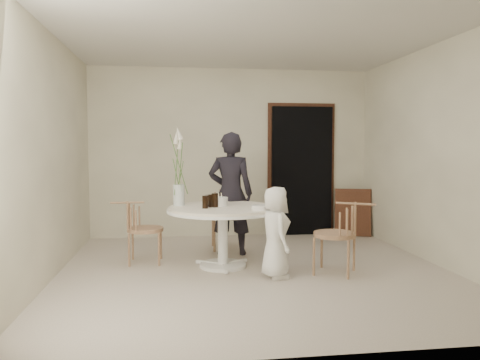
{
  "coord_description": "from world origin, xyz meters",
  "views": [
    {
      "loc": [
        -0.9,
        -5.28,
        1.44
      ],
      "look_at": [
        -0.13,
        0.3,
        1.04
      ],
      "focal_mm": 35.0,
      "sensor_mm": 36.0,
      "label": 1
    }
  ],
  "objects": [
    {
      "name": "cola_tumbler_a",
      "position": [
        -0.45,
        0.22,
        0.81
      ],
      "size": [
        0.1,
        0.1,
        0.17
      ],
      "primitive_type": "cylinder",
      "rotation": [
        0.0,
        0.0,
        0.36
      ],
      "color": "black",
      "rests_on": "table"
    },
    {
      "name": "birthday_cake",
      "position": [
        -0.39,
        0.32,
        0.78
      ],
      "size": [
        0.22,
        0.22,
        0.16
      ],
      "rotation": [
        0.0,
        0.0,
        -0.43
      ],
      "color": "white",
      "rests_on": "table"
    },
    {
      "name": "flower_vase",
      "position": [
        -0.87,
        0.43,
        1.07
      ],
      "size": [
        0.14,
        0.14,
        0.96
      ],
      "rotation": [
        0.0,
        0.0,
        0.37
      ],
      "color": "silver",
      "rests_on": "table"
    },
    {
      "name": "girl",
      "position": [
        -0.18,
        0.92,
        0.82
      ],
      "size": [
        0.67,
        0.52,
        1.64
      ],
      "primitive_type": "imported",
      "rotation": [
        0.0,
        0.0,
        2.92
      ],
      "color": "black",
      "rests_on": "ground"
    },
    {
      "name": "chair_far",
      "position": [
        -0.18,
        1.38,
        0.55
      ],
      "size": [
        0.49,
        0.53,
        0.86
      ],
      "rotation": [
        0.0,
        0.0,
        -0.02
      ],
      "color": "#A27E58",
      "rests_on": "ground"
    },
    {
      "name": "doorway",
      "position": [
        1.15,
        2.19,
        1.05
      ],
      "size": [
        1.0,
        0.1,
        2.1
      ],
      "primitive_type": "cube",
      "color": "black",
      "rests_on": "ground"
    },
    {
      "name": "door_trim",
      "position": [
        1.15,
        2.23,
        1.11
      ],
      "size": [
        1.12,
        0.03,
        2.22
      ],
      "primitive_type": "cube",
      "color": "brown",
      "rests_on": "ground"
    },
    {
      "name": "room_shell",
      "position": [
        0.0,
        0.0,
        1.62
      ],
      "size": [
        4.5,
        4.5,
        4.5
      ],
      "color": "silver",
      "rests_on": "ground"
    },
    {
      "name": "cola_tumbler_b",
      "position": [
        -0.57,
        0.13,
        0.8
      ],
      "size": [
        0.09,
        0.09,
        0.15
      ],
      "primitive_type": "cylinder",
      "rotation": [
        0.0,
        0.0,
        -0.38
      ],
      "color": "black",
      "rests_on": "table"
    },
    {
      "name": "chair_left",
      "position": [
        -1.39,
        0.59,
        0.5
      ],
      "size": [
        0.48,
        0.45,
        0.78
      ],
      "rotation": [
        0.0,
        0.0,
        1.54
      ],
      "color": "#A27E58",
      "rests_on": "ground"
    },
    {
      "name": "chair_right",
      "position": [
        0.98,
        -0.27,
        0.54
      ],
      "size": [
        0.62,
        0.61,
        0.83
      ],
      "rotation": [
        0.0,
        0.0,
        -2.11
      ],
      "color": "#A27E58",
      "rests_on": "ground"
    },
    {
      "name": "cola_tumbler_c",
      "position": [
        -0.52,
        0.32,
        0.8
      ],
      "size": [
        0.08,
        0.08,
        0.14
      ],
      "primitive_type": "cylinder",
      "rotation": [
        0.0,
        0.0,
        0.36
      ],
      "color": "black",
      "rests_on": "table"
    },
    {
      "name": "picture_frame",
      "position": [
        1.95,
        1.95,
        0.38
      ],
      "size": [
        0.6,
        0.35,
        0.76
      ],
      "primitive_type": "cube",
      "rotation": [
        -0.17,
        0.0,
        -0.33
      ],
      "color": "brown",
      "rests_on": "ground"
    },
    {
      "name": "table",
      "position": [
        -0.35,
        0.25,
        0.62
      ],
      "size": [
        1.33,
        1.33,
        0.73
      ],
      "color": "white",
      "rests_on": "ground"
    },
    {
      "name": "cola_tumbler_d",
      "position": [
        -0.49,
        0.23,
        0.81
      ],
      "size": [
        0.08,
        0.08,
        0.15
      ],
      "primitive_type": "cylinder",
      "rotation": [
        0.0,
        0.0,
        -0.08
      ],
      "color": "black",
      "rests_on": "table"
    },
    {
      "name": "plate_stack",
      "position": [
        0.05,
        -0.09,
        0.76
      ],
      "size": [
        0.25,
        0.25,
        0.05
      ],
      "primitive_type": "cylinder",
      "rotation": [
        0.0,
        0.0,
        -0.24
      ],
      "color": "white",
      "rests_on": "table"
    },
    {
      "name": "boy",
      "position": [
        0.18,
        -0.28,
        0.5
      ],
      "size": [
        0.37,
        0.52,
        1.01
      ],
      "primitive_type": "imported",
      "rotation": [
        0.0,
        0.0,
        1.68
      ],
      "color": "white",
      "rests_on": "ground"
    },
    {
      "name": "ground",
      "position": [
        0.0,
        0.0,
        0.0
      ],
      "size": [
        4.5,
        4.5,
        0.0
      ],
      "primitive_type": "plane",
      "color": "beige",
      "rests_on": "ground"
    }
  ]
}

